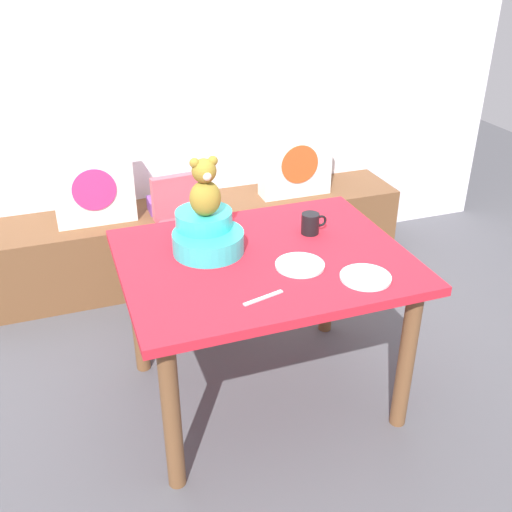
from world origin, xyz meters
TOP-DOWN VIEW (x-y plane):
  - ground_plane at (0.00, 0.00)m, footprint 8.00×8.00m
  - back_wall at (0.00, 1.49)m, footprint 4.40×0.10m
  - window_bench at (0.00, 1.22)m, footprint 2.60×0.44m
  - pillow_floral_left at (-0.58, 1.20)m, footprint 0.44×0.15m
  - pillow_floral_right at (0.65, 1.20)m, footprint 0.44×0.15m
  - book_stack at (-0.18, 1.22)m, footprint 0.20×0.14m
  - dining_table at (0.00, 0.00)m, footprint 1.18×0.93m
  - highchair at (-0.14, 0.78)m, footprint 0.34×0.47m
  - infant_seat_teal at (-0.20, 0.14)m, footprint 0.30×0.33m
  - teddy_bear at (-0.20, 0.14)m, footprint 0.13×0.12m
  - ketchup_bottle at (-0.12, 0.37)m, footprint 0.07×0.07m
  - coffee_mug at (0.27, 0.14)m, footprint 0.12×0.08m
  - dinner_plate_near at (0.11, -0.13)m, footprint 0.20×0.20m
  - dinner_plate_far at (0.31, -0.30)m, footprint 0.20×0.20m
  - table_fork at (-0.11, -0.30)m, footprint 0.17×0.06m

SIDE VIEW (x-z plane):
  - ground_plane at x=0.00m, z-range 0.00..0.00m
  - window_bench at x=0.00m, z-range 0.00..0.46m
  - book_stack at x=-0.18m, z-range 0.46..0.54m
  - highchair at x=-0.14m, z-range 0.13..0.92m
  - dining_table at x=0.00m, z-range 0.26..1.00m
  - pillow_floral_left at x=-0.58m, z-range 0.46..0.90m
  - pillow_floral_right at x=0.65m, z-range 0.46..0.90m
  - table_fork at x=-0.11m, z-range 0.74..0.75m
  - dinner_plate_near at x=0.11m, z-range 0.74..0.75m
  - dinner_plate_far at x=0.31m, z-range 0.74..0.75m
  - coffee_mug at x=0.27m, z-range 0.74..0.84m
  - infant_seat_teal at x=-0.20m, z-range 0.73..0.89m
  - ketchup_bottle at x=-0.12m, z-range 0.73..0.92m
  - teddy_bear at x=-0.20m, z-range 0.89..1.14m
  - back_wall at x=0.00m, z-range 0.00..2.60m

